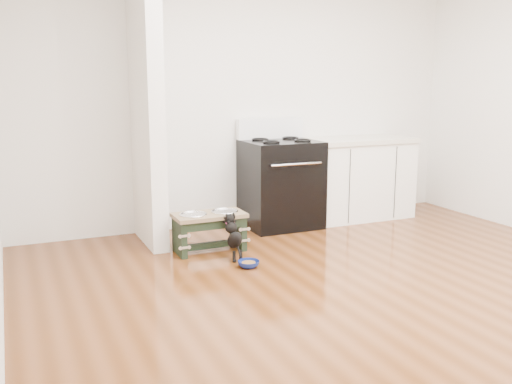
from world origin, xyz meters
name	(u,v)px	position (x,y,z in m)	size (l,w,h in m)	color
ground	(381,298)	(0.00, 0.00, 0.00)	(5.00, 5.00, 0.00)	#4D260D
room_shell	(392,69)	(0.00, 0.00, 1.62)	(5.00, 5.00, 5.00)	silver
partition_wall	(146,102)	(-1.18, 2.10, 1.35)	(0.15, 0.80, 2.70)	silver
oven_range	(281,182)	(0.25, 2.16, 0.48)	(0.76, 0.69, 1.14)	black
cabinet_run	(357,178)	(1.23, 2.18, 0.45)	(1.24, 0.64, 0.91)	white
dog_feeder	(209,224)	(-0.75, 1.60, 0.25)	(0.65, 0.35, 0.37)	black
puppy	(233,235)	(-0.64, 1.30, 0.22)	(0.11, 0.33, 0.39)	black
floor_bowl	(249,264)	(-0.61, 1.02, 0.03)	(0.20, 0.20, 0.06)	navy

